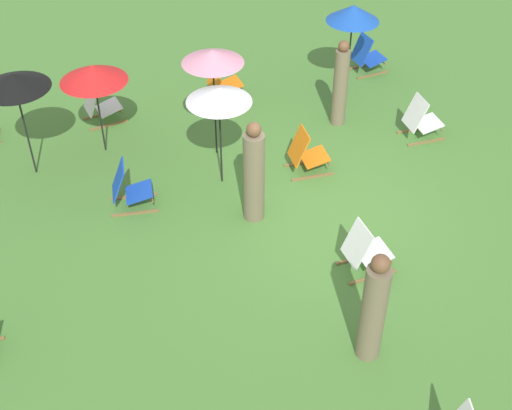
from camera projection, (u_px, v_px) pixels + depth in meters
name	position (u px, v px, depth m)	size (l,w,h in m)	color
ground_plane	(326.00, 214.00, 11.13)	(40.00, 40.00, 0.00)	#477A33
deckchair_3	(421.00, 120.00, 12.63)	(0.50, 0.78, 0.83)	olive
deckchair_4	(129.00, 188.00, 11.05)	(0.58, 0.82, 0.83)	olive
deckchair_5	(365.00, 251.00, 9.91)	(0.50, 0.77, 0.83)	olive
deckchair_7	(306.00, 154.00, 11.80)	(0.52, 0.79, 0.83)	olive
deckchair_8	(100.00, 105.00, 13.05)	(0.57, 0.82, 0.83)	olive
deckchair_9	(367.00, 56.00, 14.59)	(0.54, 0.80, 0.83)	olive
deckchair_11	(223.00, 81.00, 13.74)	(0.50, 0.78, 0.83)	olive
umbrella_0	(14.00, 81.00, 10.89)	(1.14, 1.14, 1.90)	black
umbrella_1	(93.00, 73.00, 11.56)	(1.16, 1.16, 1.70)	black
umbrella_2	(353.00, 13.00, 13.13)	(1.03, 1.03, 1.84)	black
umbrella_3	(213.00, 57.00, 11.27)	(1.04, 1.04, 2.02)	black
umbrella_4	(219.00, 95.00, 10.75)	(1.05, 1.05, 1.80)	black
person_0	(340.00, 85.00, 12.73)	(0.31, 0.31, 1.70)	#72664C
person_1	(254.00, 175.00, 10.56)	(0.38, 0.38, 1.76)	#72664C
person_2	(373.00, 310.00, 8.44)	(0.36, 0.36, 1.71)	#72664C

